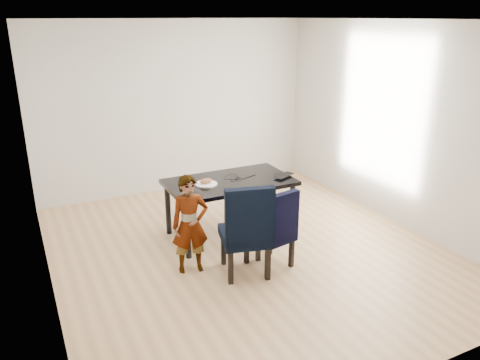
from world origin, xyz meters
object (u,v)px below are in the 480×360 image
dining_table (230,207)px  chair_left (245,228)px  chair_right (269,228)px  plate (206,184)px  laptop (281,175)px  child (190,225)px

dining_table → chair_left: chair_left is taller
dining_table → chair_left: (-0.26, -0.96, 0.17)m
chair_right → plate: bearing=101.3°
chair_left → laptop: 1.26m
child → laptop: 1.57m
dining_table → child: 1.04m
child → laptop: (1.47, 0.50, 0.20)m
dining_table → laptop: laptop is taller
dining_table → chair_right: size_ratio=1.70×
child → laptop: bearing=29.3°
laptop → chair_left: bearing=17.1°
chair_right → laptop: 1.05m
dining_table → child: size_ratio=1.42×
chair_right → child: (-0.84, 0.29, 0.09)m
chair_left → dining_table: bearing=89.0°
child → plate: (0.46, 0.64, 0.19)m
plate → laptop: (1.01, -0.14, 0.00)m
child → chair_right: bearing=-8.8°
chair_left → plate: bearing=108.3°
chair_right → child: child is taller
dining_table → chair_right: bearing=-86.8°
plate → chair_left: bearing=-86.0°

